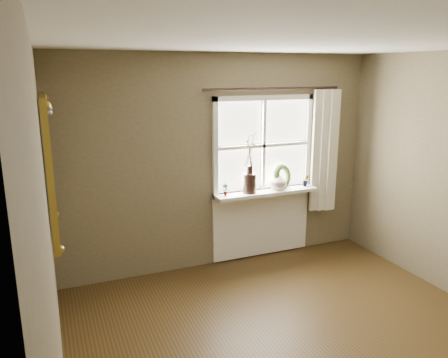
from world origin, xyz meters
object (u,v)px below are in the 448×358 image
object	(u,v)px
cream_vase	(278,180)
gilt_mirror	(49,168)
dark_jug	(249,183)
wreath	(282,179)

from	to	relation	value
cream_vase	gilt_mirror	bearing A→B (deg)	-165.21
cream_vase	dark_jug	bearing A→B (deg)	180.00
cream_vase	gilt_mirror	size ratio (longest dim) A/B	0.19
dark_jug	gilt_mirror	bearing A→B (deg)	-162.77
dark_jug	wreath	world-z (taller)	wreath
dark_jug	gilt_mirror	distance (m)	2.44
dark_jug	cream_vase	xyz separation A→B (m)	(0.40, 0.00, -0.00)
dark_jug	gilt_mirror	world-z (taller)	gilt_mirror
dark_jug	cream_vase	bearing A→B (deg)	0.00
dark_jug	gilt_mirror	size ratio (longest dim) A/B	0.20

